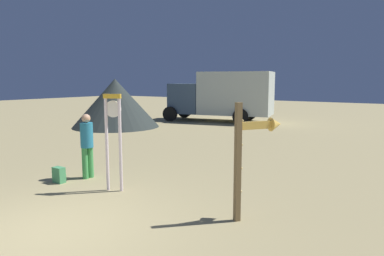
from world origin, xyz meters
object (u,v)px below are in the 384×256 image
at_px(person_near_clock, 87,143).
at_px(dome_tent, 115,103).
at_px(standing_clock, 113,133).
at_px(arrow_sign, 253,144).
at_px(backpack, 59,175).
at_px(box_truck_near, 224,95).

relative_size(person_near_clock, dome_tent, 0.36).
height_order(standing_clock, arrow_sign, standing_clock).
bearing_deg(arrow_sign, person_near_clock, 178.23).
bearing_deg(standing_clock, backpack, -169.15).
relative_size(standing_clock, arrow_sign, 1.04).
bearing_deg(box_truck_near, dome_tent, -122.34).
bearing_deg(standing_clock, arrow_sign, 3.88).
bearing_deg(dome_tent, standing_clock, -44.38).
xyz_separation_m(standing_clock, arrow_sign, (3.29, 0.22, 0.04)).
height_order(arrow_sign, box_truck_near, box_truck_near).
distance_m(arrow_sign, box_truck_near, 15.63).
height_order(person_near_clock, box_truck_near, box_truck_near).
bearing_deg(backpack, person_near_clock, 68.78).
xyz_separation_m(arrow_sign, dome_tent, (-11.51, 7.82, -0.07)).
height_order(standing_clock, person_near_clock, standing_clock).
relative_size(standing_clock, dome_tent, 0.47).
bearing_deg(arrow_sign, standing_clock, -176.12).
height_order(arrow_sign, person_near_clock, arrow_sign).
xyz_separation_m(standing_clock, backpack, (-1.61, -0.31, -1.14)).
relative_size(box_truck_near, dome_tent, 1.47).
distance_m(backpack, dome_tent, 10.71).
bearing_deg(backpack, arrow_sign, 6.19).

